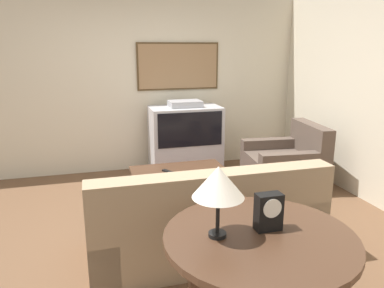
{
  "coord_description": "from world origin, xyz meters",
  "views": [
    {
      "loc": [
        -0.66,
        -3.57,
        1.87
      ],
      "look_at": [
        0.5,
        0.56,
        0.75
      ],
      "focal_mm": 35.0,
      "sensor_mm": 36.0,
      "label": 1
    }
  ],
  "objects_px": {
    "tv": "(185,140)",
    "armchair": "(286,166)",
    "mantel_clock": "(269,212)",
    "coffee_table": "(179,173)",
    "console_table": "(260,244)",
    "table_lamp": "(218,183)",
    "couch": "(205,224)"
  },
  "relations": [
    {
      "from": "tv",
      "to": "armchair",
      "type": "height_order",
      "value": "tv"
    },
    {
      "from": "mantel_clock",
      "to": "armchair",
      "type": "bearing_deg",
      "value": 57.85
    },
    {
      "from": "tv",
      "to": "coffee_table",
      "type": "relative_size",
      "value": 0.99
    },
    {
      "from": "console_table",
      "to": "table_lamp",
      "type": "xyz_separation_m",
      "value": [
        -0.26,
        0.05,
        0.41
      ]
    },
    {
      "from": "tv",
      "to": "armchair",
      "type": "xyz_separation_m",
      "value": [
        1.18,
        -0.91,
        -0.23
      ]
    },
    {
      "from": "mantel_clock",
      "to": "console_table",
      "type": "bearing_deg",
      "value": -145.35
    },
    {
      "from": "coffee_table",
      "to": "mantel_clock",
      "type": "height_order",
      "value": "mantel_clock"
    },
    {
      "from": "tv",
      "to": "console_table",
      "type": "height_order",
      "value": "tv"
    },
    {
      "from": "couch",
      "to": "armchair",
      "type": "bearing_deg",
      "value": -138.81
    },
    {
      "from": "tv",
      "to": "table_lamp",
      "type": "distance_m",
      "value": 3.44
    },
    {
      "from": "console_table",
      "to": "couch",
      "type": "bearing_deg",
      "value": 90.33
    },
    {
      "from": "armchair",
      "to": "table_lamp",
      "type": "height_order",
      "value": "table_lamp"
    },
    {
      "from": "armchair",
      "to": "table_lamp",
      "type": "xyz_separation_m",
      "value": [
        -1.85,
        -2.41,
        0.81
      ]
    },
    {
      "from": "couch",
      "to": "table_lamp",
      "type": "height_order",
      "value": "table_lamp"
    },
    {
      "from": "armchair",
      "to": "console_table",
      "type": "relative_size",
      "value": 0.86
    },
    {
      "from": "table_lamp",
      "to": "tv",
      "type": "bearing_deg",
      "value": 78.61
    },
    {
      "from": "coffee_table",
      "to": "console_table",
      "type": "distance_m",
      "value": 2.25
    },
    {
      "from": "tv",
      "to": "mantel_clock",
      "type": "relative_size",
      "value": 4.66
    },
    {
      "from": "coffee_table",
      "to": "tv",
      "type": "bearing_deg",
      "value": 71.7
    },
    {
      "from": "couch",
      "to": "console_table",
      "type": "xyz_separation_m",
      "value": [
        0.01,
        -1.08,
        0.39
      ]
    },
    {
      "from": "couch",
      "to": "armchair",
      "type": "relative_size",
      "value": 2.02
    },
    {
      "from": "armchair",
      "to": "table_lamp",
      "type": "bearing_deg",
      "value": -31.78
    },
    {
      "from": "coffee_table",
      "to": "table_lamp",
      "type": "height_order",
      "value": "table_lamp"
    },
    {
      "from": "table_lamp",
      "to": "mantel_clock",
      "type": "relative_size",
      "value": 1.87
    },
    {
      "from": "tv",
      "to": "coffee_table",
      "type": "height_order",
      "value": "tv"
    },
    {
      "from": "table_lamp",
      "to": "couch",
      "type": "bearing_deg",
      "value": 76.22
    },
    {
      "from": "tv",
      "to": "armchair",
      "type": "distance_m",
      "value": 1.51
    },
    {
      "from": "coffee_table",
      "to": "console_table",
      "type": "relative_size",
      "value": 0.94
    },
    {
      "from": "tv",
      "to": "console_table",
      "type": "relative_size",
      "value": 0.93
    },
    {
      "from": "mantel_clock",
      "to": "table_lamp",
      "type": "bearing_deg",
      "value": 179.8
    },
    {
      "from": "armchair",
      "to": "console_table",
      "type": "distance_m",
      "value": 2.96
    },
    {
      "from": "console_table",
      "to": "table_lamp",
      "type": "relative_size",
      "value": 2.67
    }
  ]
}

